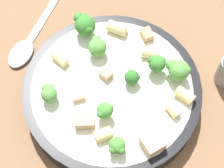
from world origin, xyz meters
name	(u,v)px	position (x,y,z in m)	size (l,w,h in m)	color
ground_plane	(112,98)	(0.00, 0.00, 0.00)	(2.00, 2.00, 0.00)	brown
pasta_bowl	(112,92)	(0.00, 0.00, 0.02)	(0.26, 0.26, 0.04)	black
broccoli_floret_0	(132,77)	(0.02, -0.02, 0.05)	(0.02, 0.02, 0.03)	#84AD60
broccoli_floret_1	(178,70)	(0.06, -0.08, 0.06)	(0.03, 0.04, 0.04)	#9EC175
broccoli_floret_2	(85,25)	(0.07, 0.08, 0.06)	(0.03, 0.04, 0.04)	#84AD60
broccoli_floret_3	(49,93)	(-0.05, 0.07, 0.06)	(0.03, 0.03, 0.03)	#84AD60
broccoli_floret_4	(105,111)	(-0.05, -0.01, 0.06)	(0.03, 0.02, 0.03)	#9EC175
broccoli_floret_5	(97,47)	(0.04, 0.04, 0.06)	(0.03, 0.03, 0.03)	#93B766
broccoli_floret_6	(157,63)	(0.05, -0.05, 0.06)	(0.03, 0.03, 0.03)	#84AD60
broccoli_floret_7	(117,146)	(-0.08, -0.05, 0.05)	(0.03, 0.02, 0.03)	#84AD60
rigatoni_0	(150,53)	(0.07, -0.03, 0.05)	(0.02, 0.02, 0.02)	#E0C67F
rigatoni_1	(185,95)	(0.03, -0.10, 0.05)	(0.02, 0.02, 0.03)	#E0C67F
rigatoni_2	(173,111)	(0.00, -0.09, 0.05)	(0.01, 0.01, 0.02)	#E0C67F
rigatoni_3	(60,59)	(0.01, 0.09, 0.05)	(0.02, 0.02, 0.03)	#E0C67F
rigatoni_4	(117,28)	(0.09, 0.03, 0.05)	(0.02, 0.02, 0.03)	#E0C67F
rigatoni_5	(103,135)	(-0.07, -0.02, 0.05)	(0.02, 0.02, 0.02)	#E0C67F
chicken_chunk_0	(78,96)	(-0.04, 0.04, 0.04)	(0.02, 0.02, 0.01)	tan
chicken_chunk_1	(153,143)	(-0.06, -0.09, 0.05)	(0.03, 0.03, 0.02)	tan
chicken_chunk_2	(106,74)	(0.01, 0.02, 0.04)	(0.02, 0.01, 0.01)	tan
chicken_chunk_3	(147,35)	(0.10, -0.01, 0.04)	(0.02, 0.02, 0.01)	tan
chicken_chunk_4	(84,120)	(-0.07, 0.01, 0.05)	(0.03, 0.02, 0.02)	tan
spoon	(28,43)	(0.03, 0.17, 0.00)	(0.18, 0.04, 0.01)	silver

